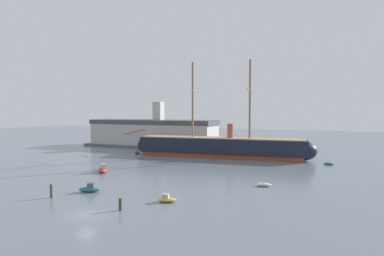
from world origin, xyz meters
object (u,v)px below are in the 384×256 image
at_px(motorboat_mid_left, 103,169).
at_px(motorboat_foreground_right, 167,199).
at_px(dinghy_mid_right, 264,185).
at_px(tall_ship, 220,147).
at_px(dinghy_far_right, 329,164).
at_px(seagull_in_flight, 160,117).
at_px(mooring_piling_left_pair, 120,204).
at_px(mooring_piling_nearest, 51,191).
at_px(sailboat_distant_centre, 236,153).
at_px(motorboat_foreground_left, 90,189).
at_px(motorboat_far_left, 137,152).
at_px(dockside_warehouse_left, 153,133).

bearing_deg(motorboat_mid_left, motorboat_foreground_right, -32.40).
relative_size(motorboat_foreground_right, dinghy_mid_right, 1.10).
height_order(tall_ship, dinghy_mid_right, tall_ship).
xyz_separation_m(dinghy_far_right, seagull_in_flight, (-28.16, -35.35, 11.97)).
bearing_deg(dinghy_mid_right, mooring_piling_left_pair, -125.25).
xyz_separation_m(tall_ship, mooring_piling_nearest, (-10.48, -51.74, -1.92)).
xyz_separation_m(sailboat_distant_centre, mooring_piling_left_pair, (-0.14, -58.47, 0.29)).
xyz_separation_m(motorboat_foreground_right, dinghy_mid_right, (11.30, 15.51, -0.11)).
bearing_deg(dinghy_far_right, seagull_in_flight, -128.54).
bearing_deg(mooring_piling_nearest, motorboat_foreground_right, 15.80).
height_order(tall_ship, motorboat_mid_left, tall_ship).
xyz_separation_m(motorboat_mid_left, sailboat_distant_centre, (19.73, 37.52, -0.13)).
relative_size(motorboat_foreground_left, motorboat_foreground_right, 1.26).
distance_m(motorboat_foreground_left, dinghy_mid_right, 29.94).
bearing_deg(motorboat_foreground_left, seagull_in_flight, 48.10).
bearing_deg(motorboat_foreground_right, mooring_piling_nearest, -164.20).
relative_size(dinghy_far_right, mooring_piling_left_pair, 1.53).
distance_m(motorboat_foreground_left, motorboat_mid_left, 17.24).
bearing_deg(dinghy_mid_right, seagull_in_flight, -160.79).
height_order(motorboat_foreground_right, dinghy_far_right, motorboat_foreground_right).
xyz_separation_m(motorboat_foreground_right, dinghy_far_right, (21.89, 44.74, -0.14)).
distance_m(motorboat_mid_left, motorboat_far_left, 31.60).
height_order(dinghy_far_right, sailboat_distant_centre, sailboat_distant_centre).
xyz_separation_m(mooring_piling_nearest, seagull_in_flight, (11.20, 14.33, 11.21)).
distance_m(motorboat_foreground_left, mooring_piling_nearest, 6.03).
distance_m(mooring_piling_nearest, mooring_piling_left_pair, 13.59).
relative_size(motorboat_far_left, mooring_piling_nearest, 1.61).
relative_size(motorboat_foreground_left, seagull_in_flight, 3.35).
distance_m(mooring_piling_left_pair, seagull_in_flight, 19.33).
bearing_deg(mooring_piling_nearest, seagull_in_flight, 51.98).
distance_m(motorboat_foreground_left, mooring_piling_left_pair, 12.27).
bearing_deg(mooring_piling_nearest, dinghy_mid_right, 35.41).
height_order(motorboat_far_left, seagull_in_flight, seagull_in_flight).
bearing_deg(tall_ship, dinghy_far_right, -4.08).
bearing_deg(mooring_piling_left_pair, motorboat_foreground_left, 149.20).
relative_size(motorboat_foreground_right, sailboat_distant_centre, 0.48).
bearing_deg(motorboat_mid_left, seagull_in_flight, -17.78).
relative_size(tall_ship, mooring_piling_nearest, 27.43).
bearing_deg(mooring_piling_nearest, sailboat_distant_centre, 76.58).
relative_size(dockside_warehouse_left, seagull_in_flight, 45.42).
height_order(dinghy_far_right, seagull_in_flight, seagull_in_flight).
bearing_deg(sailboat_distant_centre, motorboat_foreground_left, -101.57).
bearing_deg(dinghy_far_right, motorboat_far_left, 179.99).
distance_m(motorboat_foreground_left, motorboat_far_left, 48.57).
distance_m(motorboat_foreground_left, motorboat_foreground_right, 14.46).
bearing_deg(motorboat_far_left, dockside_warehouse_left, 104.64).
xyz_separation_m(motorboat_foreground_right, motorboat_mid_left, (-23.51, 14.92, 0.24)).
height_order(tall_ship, mooring_piling_left_pair, tall_ship).
bearing_deg(motorboat_far_left, sailboat_distant_centre, 14.31).
height_order(motorboat_mid_left, dinghy_mid_right, motorboat_mid_left).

